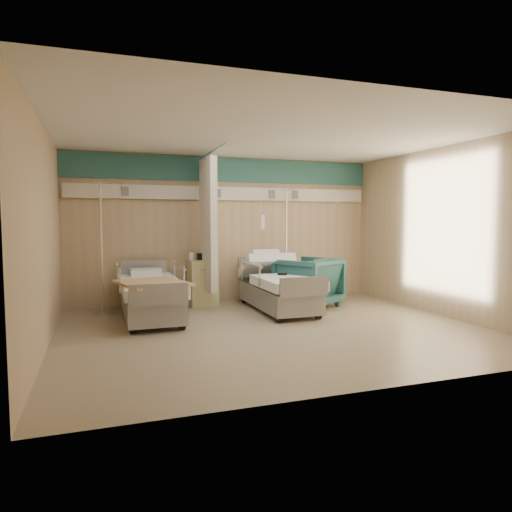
# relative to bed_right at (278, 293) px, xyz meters

# --- Properties ---
(ground) EXTENTS (6.00, 5.00, 0.00)m
(ground) POSITION_rel_bed_right_xyz_m (-0.60, -1.30, -0.32)
(ground) COLOR #85765B
(ground) RESTS_ON ground
(room_walls) EXTENTS (6.04, 5.04, 2.82)m
(room_walls) POSITION_rel_bed_right_xyz_m (-0.63, -1.05, 1.55)
(room_walls) COLOR tan
(room_walls) RESTS_ON ground
(bed_right) EXTENTS (1.00, 2.16, 0.63)m
(bed_right) POSITION_rel_bed_right_xyz_m (0.00, 0.00, 0.00)
(bed_right) COLOR white
(bed_right) RESTS_ON ground
(bed_left) EXTENTS (1.00, 2.16, 0.63)m
(bed_left) POSITION_rel_bed_right_xyz_m (-2.20, 0.00, 0.00)
(bed_left) COLOR white
(bed_left) RESTS_ON ground
(bedside_cabinet) EXTENTS (0.50, 0.48, 0.85)m
(bedside_cabinet) POSITION_rel_bed_right_xyz_m (-1.15, 0.90, 0.11)
(bedside_cabinet) COLOR #CAC37E
(bedside_cabinet) RESTS_ON ground
(visitor_armchair) EXTENTS (1.34, 1.35, 0.91)m
(visitor_armchair) POSITION_rel_bed_right_xyz_m (0.65, 0.15, 0.14)
(visitor_armchair) COLOR #215251
(visitor_armchair) RESTS_ON ground
(waffle_blanket) EXTENTS (0.80, 0.76, 0.07)m
(waffle_blanket) POSITION_rel_bed_right_xyz_m (0.66, 0.12, 0.63)
(waffle_blanket) COLOR white
(waffle_blanket) RESTS_ON visitor_armchair
(iv_stand_right) EXTENTS (0.39, 0.39, 2.19)m
(iv_stand_right) POSITION_rel_bed_right_xyz_m (0.52, 0.88, 0.13)
(iv_stand_right) COLOR silver
(iv_stand_right) RESTS_ON ground
(iv_stand_left) EXTENTS (0.40, 0.40, 2.23)m
(iv_stand_left) POSITION_rel_bed_right_xyz_m (-2.92, 0.70, 0.14)
(iv_stand_left) COLOR silver
(iv_stand_left) RESTS_ON ground
(call_remote) EXTENTS (0.18, 0.13, 0.04)m
(call_remote) POSITION_rel_bed_right_xyz_m (0.06, -0.03, 0.33)
(call_remote) COLOR black
(call_remote) RESTS_ON bed_right
(tan_blanket) EXTENTS (1.14, 1.30, 0.04)m
(tan_blanket) POSITION_rel_bed_right_xyz_m (-2.22, -0.46, 0.33)
(tan_blanket) COLOR tan
(tan_blanket) RESTS_ON bed_left
(toiletry_bag) EXTENTS (0.24, 0.17, 0.12)m
(toiletry_bag) POSITION_rel_bed_right_xyz_m (-1.13, 0.97, 0.60)
(toiletry_bag) COLOR black
(toiletry_bag) RESTS_ON bedside_cabinet
(white_cup) EXTENTS (0.11, 0.11, 0.14)m
(white_cup) POSITION_rel_bed_right_xyz_m (-1.35, 0.96, 0.61)
(white_cup) COLOR white
(white_cup) RESTS_ON bedside_cabinet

